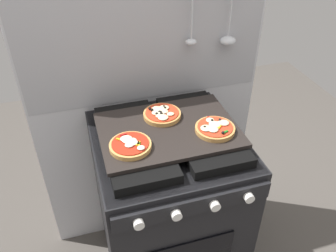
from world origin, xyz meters
The scene contains 6 objects.
kitchen_backsplash centered at (0.00, 0.33, 0.79)m, with size 1.10×0.09×1.55m.
stove centered at (0.00, 0.00, 0.45)m, with size 0.60×0.64×0.90m.
baking_tray centered at (0.00, 0.00, 0.91)m, with size 0.54×0.38×0.02m, color black.
pizza_left centered at (-0.17, -0.08, 0.93)m, with size 0.15×0.15×0.03m.
pizza_right centered at (0.17, -0.07, 0.93)m, with size 0.15×0.15×0.03m.
pizza_center centered at (0.00, 0.08, 0.93)m, with size 0.15×0.15×0.03m.
Camera 1 is at (-0.32, -1.07, 1.74)m, focal length 37.83 mm.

